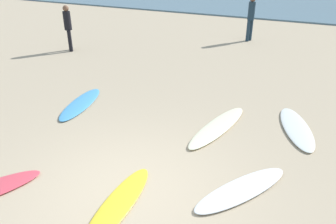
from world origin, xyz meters
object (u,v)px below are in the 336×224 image
surfboard_3 (119,203)px  beachgoer_mid (68,26)px  surfboard_0 (81,104)px  beachgoer_near (251,16)px  surfboard_5 (218,127)px  surfboard_1 (242,189)px  surfboard_4 (297,128)px

surfboard_3 → beachgoer_mid: 9.29m
surfboard_0 → beachgoer_near: beachgoer_near is taller
surfboard_5 → surfboard_0: bearing=-163.3°
beachgoer_mid → surfboard_3: bearing=0.8°
surfboard_1 → surfboard_5: bearing=149.7°
surfboard_1 → surfboard_5: size_ratio=0.87×
surfboard_1 → surfboard_3: 2.17m
surfboard_0 → surfboard_4: (5.45, 0.83, 0.00)m
surfboard_1 → surfboard_3: bearing=-114.5°
surfboard_4 → surfboard_5: surfboard_5 is taller
surfboard_5 → beachgoer_near: size_ratio=1.30×
surfboard_3 → beachgoer_near: 11.10m
surfboard_1 → surfboard_5: 2.24m
surfboard_3 → beachgoer_mid: (-6.11, 6.94, 0.94)m
surfboard_1 → beachgoer_mid: 9.89m
surfboard_5 → surfboard_4: bearing=34.4°
beachgoer_mid → surfboard_5: bearing=21.0°
surfboard_0 → surfboard_1: surfboard_1 is taller
surfboard_1 → beachgoer_mid: bearing=177.7°
surfboard_3 → surfboard_5: size_ratio=0.85×
surfboard_5 → surfboard_3: bearing=-91.5°
surfboard_4 → surfboard_1: bearing=-123.6°
surfboard_4 → beachgoer_mid: size_ratio=1.19×
surfboard_1 → surfboard_0: bearing=-167.5°
surfboard_5 → beachgoer_mid: size_ratio=1.39×
surfboard_0 → beachgoer_near: bearing=61.6°
surfboard_0 → beachgoer_mid: beachgoer_mid is taller
surfboard_3 → beachgoer_near: beachgoer_near is taller
surfboard_4 → surfboard_5: size_ratio=0.86×
surfboard_5 → beachgoer_mid: beachgoer_mid is taller
surfboard_3 → surfboard_5: (0.86, 3.16, 0.01)m
surfboard_0 → surfboard_4: surfboard_4 is taller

